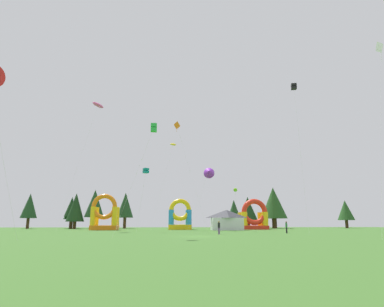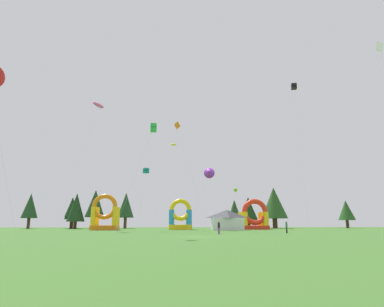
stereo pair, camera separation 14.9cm
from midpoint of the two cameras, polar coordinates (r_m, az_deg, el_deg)
The scene contains 26 objects.
ground_plane at distance 37.77m, azimuth 0.98°, elevation -14.49°, with size 120.00×120.00×0.00m, color #3D6B28.
kite_yellow_parafoil at distance 70.29m, azimuth -3.23°, elevation 1.59°, with size 4.97×7.79×18.64m.
kite_green_box at distance 37.58m, azimuth -6.73°, elevation 4.52°, with size 4.47×0.71×12.77m.
kite_black_box at distance 53.25m, azimuth 17.69°, elevation 11.18°, with size 1.22×3.84×22.58m.
kite_orange_diamond at distance 68.72m, azimuth -2.62°, elevation 4.83°, with size 6.88×1.63×22.25m.
kite_teal_box at distance 55.55m, azimuth -8.08°, elevation -3.05°, with size 2.07×2.93×10.59m.
kite_purple_delta at distance 64.22m, azimuth 3.13°, elevation -3.30°, with size 5.46×2.35×12.46m.
kite_lime_parafoil at distance 58.51m, azimuth 7.79°, elevation -6.42°, with size 0.99×3.46×7.67m.
kite_pink_parafoil at distance 70.18m, azimuth -16.20°, elevation 8.22°, with size 4.78×10.72×25.88m.
kite_white_diamond at distance 51.34m, azimuth 30.54°, elevation 15.75°, with size 7.93×7.67×24.91m.
person_left_edge at distance 49.80m, azimuth 16.48°, elevation -12.24°, with size 0.35×0.35×1.69m.
person_far_side at distance 44.30m, azimuth 4.88°, elevation -12.74°, with size 0.42×0.42×1.74m.
inflatable_red_slide at distance 68.06m, azimuth -15.10°, elevation -10.68°, with size 5.25×3.84×7.09m.
inflatable_orange_dome at distance 69.64m, azimuth -2.03°, elevation -11.39°, with size 4.82×4.00×6.38m.
inflatable_blue_arch at distance 72.79m, azimuth 10.97°, elevation -11.21°, with size 5.87×4.78×6.50m.
festival_tent at distance 65.47m, azimuth 6.29°, elevation -11.62°, with size 6.04×3.85×3.94m.
tree_row_0 at distance 88.34m, azimuth -26.70°, elevation -8.30°, with size 3.78×3.78×8.40m.
tree_row_1 at distance 85.44m, azimuth -20.33°, elevation -9.33°, with size 3.81×3.81×6.89m.
tree_row_2 at distance 84.01m, azimuth -20.40°, elevation -8.89°, with size 3.29×3.29×7.52m.
tree_row_3 at distance 81.19m, azimuth -19.77°, elevation -8.98°, with size 4.14×4.14×8.22m.
tree_row_4 at distance 81.32m, azimuth -16.72°, elevation -8.49°, with size 4.55×4.55×9.19m.
tree_row_5 at distance 82.89m, azimuth -11.59°, elevation -8.98°, with size 4.05×4.05×8.73m.
tree_row_6 at distance 84.17m, azimuth 7.58°, elevation -9.87°, with size 3.43×3.43×7.17m.
tree_row_7 at distance 84.93m, azimuth 10.00°, elevation -9.62°, with size 4.75×4.75×7.85m.
tree_row_8 at distance 85.68m, azimuth 14.37°, elevation -8.49°, with size 6.56×6.56×10.27m.
tree_row_9 at distance 95.03m, azimuth 25.69°, elevation -9.06°, with size 4.24×4.24×7.17m.
Camera 2 is at (-2.95, -37.62, 1.67)m, focal length 30.10 mm.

